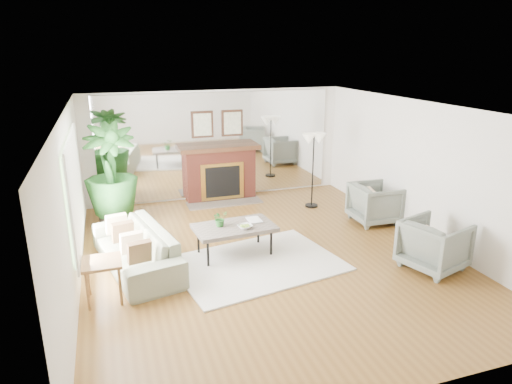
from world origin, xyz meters
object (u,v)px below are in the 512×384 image
object	(u,v)px
armchair_front	(434,245)
floor_lamp	(314,145)
sofa	(136,249)
side_table	(102,267)
fireplace	(220,172)
potted_ficus	(111,174)
coffee_table	(234,228)
armchair_back	(375,203)

from	to	relation	value
armchair_front	floor_lamp	world-z (taller)	floor_lamp
armchair_front	floor_lamp	bearing A→B (deg)	-8.06
sofa	side_table	size ratio (longest dim) A/B	3.78
fireplace	potted_ficus	world-z (taller)	potted_ficus
side_table	floor_lamp	xyz separation A→B (m)	(4.45, 2.73, 0.90)
sofa	floor_lamp	xyz separation A→B (m)	(3.95, 1.84, 1.08)
coffee_table	armchair_front	world-z (taller)	armchair_front
fireplace	sofa	distance (m)	3.70
potted_ficus	floor_lamp	world-z (taller)	potted_ficus
side_table	coffee_table	bearing A→B (deg)	21.57
potted_ficus	floor_lamp	xyz separation A→B (m)	(4.22, -0.05, 0.30)
sofa	floor_lamp	distance (m)	4.49
side_table	potted_ficus	distance (m)	2.86
fireplace	side_table	xyz separation A→B (m)	(-2.65, -3.88, -0.16)
armchair_front	floor_lamp	distance (m)	3.55
side_table	potted_ficus	world-z (taller)	potted_ficus
fireplace	side_table	distance (m)	4.70
fireplace	sofa	size ratio (longest dim) A/B	0.90
side_table	potted_ficus	size ratio (longest dim) A/B	0.29
armchair_front	sofa	bearing A→B (deg)	53.91
armchair_front	side_table	size ratio (longest dim) A/B	1.49
armchair_back	potted_ficus	bearing A→B (deg)	76.64
floor_lamp	armchair_back	bearing A→B (deg)	-57.78
fireplace	side_table	bearing A→B (deg)	-124.31
coffee_table	armchair_back	size ratio (longest dim) A/B	1.58
coffee_table	potted_ficus	bearing A→B (deg)	134.29
side_table	floor_lamp	world-z (taller)	floor_lamp
sofa	armchair_front	xyz separation A→B (m)	(4.51, -1.52, 0.07)
fireplace	potted_ficus	bearing A→B (deg)	-155.52
coffee_table	armchair_front	bearing A→B (deg)	-27.05
potted_ficus	floor_lamp	distance (m)	4.23
fireplace	armchair_front	size ratio (longest dim) A/B	2.30
sofa	armchair_front	bearing A→B (deg)	59.03
armchair_front	side_table	world-z (taller)	armchair_front
armchair_back	armchair_front	world-z (taller)	armchair_front
potted_ficus	floor_lamp	size ratio (longest dim) A/B	1.25
sofa	armchair_front	distance (m)	4.76
armchair_front	floor_lamp	xyz separation A→B (m)	(-0.56, 3.36, 1.00)
fireplace	floor_lamp	bearing A→B (deg)	-32.67
fireplace	side_table	size ratio (longest dim) A/B	3.42
sofa	potted_ficus	size ratio (longest dim) A/B	1.10
armchair_back	side_table	size ratio (longest dim) A/B	1.47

